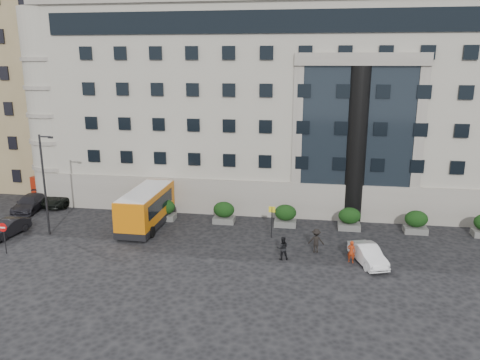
% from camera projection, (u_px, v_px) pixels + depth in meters
% --- Properties ---
extents(ground, '(120.00, 120.00, 0.00)m').
position_uv_depth(ground, '(186.00, 259.00, 32.51)').
color(ground, black).
rests_on(ground, ground).
extents(civic_building, '(44.00, 24.00, 18.00)m').
position_uv_depth(civic_building, '(291.00, 102.00, 50.42)').
color(civic_building, '#A6A292').
rests_on(civic_building, ground).
extents(entrance_column, '(1.80, 1.80, 13.00)m').
position_uv_depth(entrance_column, '(356.00, 146.00, 38.97)').
color(entrance_column, black).
rests_on(entrance_column, ground).
extents(apartment_near, '(14.00, 14.00, 20.00)m').
position_uv_depth(apartment_near, '(24.00, 91.00, 52.69)').
color(apartment_near, olive).
rests_on(apartment_near, ground).
extents(apartment_far, '(13.00, 13.00, 22.00)m').
position_uv_depth(apartment_far, '(76.00, 76.00, 70.11)').
color(apartment_far, brown).
rests_on(apartment_far, ground).
extents(hedge_a, '(1.80, 1.26, 1.84)m').
position_uv_depth(hedge_a, '(165.00, 209.00, 40.33)').
color(hedge_a, '#525250').
rests_on(hedge_a, ground).
extents(hedge_b, '(1.80, 1.26, 1.84)m').
position_uv_depth(hedge_b, '(224.00, 212.00, 39.57)').
color(hedge_b, '#525250').
rests_on(hedge_b, ground).
extents(hedge_c, '(1.80, 1.26, 1.84)m').
position_uv_depth(hedge_c, '(285.00, 215.00, 38.80)').
color(hedge_c, '#525250').
rests_on(hedge_c, ground).
extents(hedge_d, '(1.80, 1.26, 1.84)m').
position_uv_depth(hedge_d, '(349.00, 218.00, 38.03)').
color(hedge_d, '#525250').
rests_on(hedge_d, ground).
extents(hedge_e, '(1.80, 1.26, 1.84)m').
position_uv_depth(hedge_e, '(416.00, 222.00, 37.26)').
color(hedge_e, '#525250').
rests_on(hedge_e, ground).
extents(street_lamp, '(1.16, 0.18, 8.00)m').
position_uv_depth(street_lamp, '(45.00, 181.00, 36.05)').
color(street_lamp, '#262628').
rests_on(street_lamp, ground).
extents(bus_stop_sign, '(0.50, 0.08, 2.52)m').
position_uv_depth(bus_stop_sign, '(272.00, 216.00, 36.05)').
color(bus_stop_sign, '#262628').
rests_on(bus_stop_sign, ground).
extents(no_entry_sign, '(0.64, 0.16, 2.32)m').
position_uv_depth(no_entry_sign, '(3.00, 232.00, 33.03)').
color(no_entry_sign, '#262628').
rests_on(no_entry_sign, ground).
extents(minibus, '(2.88, 7.46, 3.10)m').
position_uv_depth(minibus, '(146.00, 207.00, 38.49)').
color(minibus, '#CF6A09').
rests_on(minibus, ground).
extents(red_truck, '(3.62, 6.00, 3.02)m').
position_uv_depth(red_truck, '(61.00, 177.00, 48.77)').
color(red_truck, maroon).
rests_on(red_truck, ground).
extents(parked_car_b, '(1.83, 4.07, 1.30)m').
position_uv_depth(parked_car_b, '(7.00, 228.00, 36.65)').
color(parked_car_b, black).
rests_on(parked_car_b, ground).
extents(parked_car_c, '(2.59, 5.08, 1.41)m').
position_uv_depth(parked_car_c, '(30.00, 203.00, 42.84)').
color(parked_car_c, black).
rests_on(parked_car_c, ground).
extents(parked_car_d, '(3.23, 5.52, 1.44)m').
position_uv_depth(parked_car_d, '(65.00, 197.00, 44.81)').
color(parked_car_d, black).
rests_on(parked_car_d, ground).
extents(white_taxi, '(2.56, 4.18, 1.30)m').
position_uv_depth(white_taxi, '(368.00, 255.00, 31.68)').
color(white_taxi, white).
rests_on(white_taxi, ground).
extents(pedestrian_a, '(0.67, 0.55, 1.57)m').
position_uv_depth(pedestrian_a, '(351.00, 252.00, 31.82)').
color(pedestrian_a, '#992C0F').
rests_on(pedestrian_a, ground).
extents(pedestrian_b, '(0.93, 0.80, 1.67)m').
position_uv_depth(pedestrian_b, '(283.00, 248.00, 32.30)').
color(pedestrian_b, black).
rests_on(pedestrian_b, ground).
extents(pedestrian_c, '(1.17, 0.70, 1.77)m').
position_uv_depth(pedestrian_c, '(316.00, 241.00, 33.48)').
color(pedestrian_c, black).
rests_on(pedestrian_c, ground).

